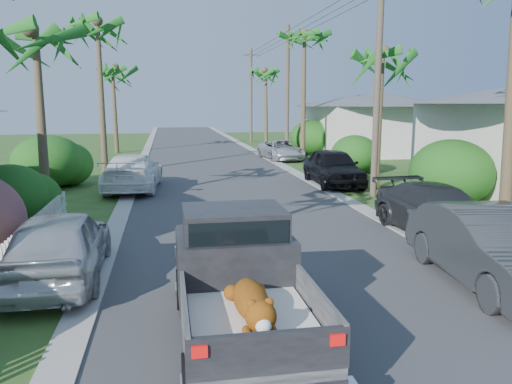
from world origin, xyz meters
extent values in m
plane|color=#314F1D|center=(0.00, 0.00, 0.00)|extent=(120.00, 120.00, 0.00)
cube|color=#38383A|center=(0.00, 25.00, 0.01)|extent=(8.00, 100.00, 0.02)
cube|color=#A5A39E|center=(-4.30, 25.00, 0.03)|extent=(0.60, 100.00, 0.06)
cube|color=#A5A39E|center=(4.30, 25.00, 0.03)|extent=(0.60, 100.00, 0.06)
cylinder|color=black|center=(-2.42, -0.20, 0.38)|extent=(0.28, 0.76, 0.76)
cylinder|color=black|center=(-0.72, -0.20, 0.38)|extent=(0.28, 0.76, 0.76)
cylinder|color=black|center=(-2.42, 3.05, 0.38)|extent=(0.28, 0.76, 0.76)
cylinder|color=black|center=(-0.72, 3.05, 0.38)|extent=(0.28, 0.76, 0.76)
cube|color=slate|center=(-1.57, 0.45, 0.62)|extent=(1.90, 2.40, 0.24)
cube|color=slate|center=(-2.49, 0.45, 1.00)|extent=(0.06, 2.40, 0.55)
cube|color=slate|center=(-0.65, 0.45, 1.00)|extent=(0.06, 2.40, 0.55)
cube|color=black|center=(-1.57, -0.72, 0.98)|extent=(1.92, 0.08, 0.52)
cube|color=red|center=(-2.37, -0.77, 1.10)|extent=(0.18, 0.05, 0.14)
cube|color=red|center=(-0.77, -0.77, 1.10)|extent=(0.18, 0.05, 0.14)
cube|color=black|center=(-1.57, 2.30, 1.05)|extent=(1.94, 1.65, 1.10)
cube|color=black|center=(-1.57, 2.30, 1.78)|extent=(1.70, 1.35, 0.55)
cube|color=black|center=(-1.57, 1.63, 1.75)|extent=(1.60, 0.05, 0.45)
cube|color=black|center=(-1.57, 3.55, 0.90)|extent=(1.94, 1.20, 0.80)
cube|color=white|center=(-1.57, 0.45, 0.82)|extent=(1.70, 2.10, 0.16)
ellipsoid|color=orange|center=(-1.57, 0.55, 1.12)|extent=(0.48, 1.25, 0.43)
sphere|color=orange|center=(-1.57, -0.20, 1.20)|extent=(0.40, 0.40, 0.40)
ellipsoid|color=white|center=(-1.57, 0.55, 1.02)|extent=(0.32, 0.86, 0.18)
imported|color=#303235|center=(3.96, 3.13, 0.82)|extent=(2.16, 5.10, 1.64)
imported|color=#292B2E|center=(5.00, 7.00, 0.73)|extent=(2.34, 5.11, 1.45)
imported|color=black|center=(5.00, 16.31, 0.85)|extent=(2.16, 5.05, 1.70)
imported|color=silver|center=(5.00, 27.22, 0.67)|extent=(2.60, 4.99, 1.34)
imported|color=silver|center=(-5.00, 5.04, 0.79)|extent=(1.98, 4.68, 1.58)
imported|color=white|center=(-4.17, 16.52, 0.80)|extent=(2.66, 5.68, 1.60)
cone|color=brown|center=(-6.80, 12.00, 3.10)|extent=(0.36, 0.61, 6.21)
cone|color=brown|center=(-6.00, 22.00, 4.00)|extent=(0.36, 0.36, 8.00)
cone|color=brown|center=(-6.50, 34.00, 3.25)|extent=(0.36, 0.75, 6.51)
cone|color=brown|center=(6.30, 6.00, 3.75)|extent=(0.36, 0.73, 7.51)
cone|color=brown|center=(6.60, 15.00, 3.00)|extent=(0.36, 0.54, 6.01)
cone|color=brown|center=(6.20, 26.00, 4.10)|extent=(0.36, 0.36, 8.20)
cone|color=brown|center=(6.50, 40.00, 3.40)|extent=(0.36, 0.63, 6.81)
ellipsoid|color=#184814|center=(-7.40, 10.00, 1.00)|extent=(2.40, 2.64, 2.00)
ellipsoid|color=#184814|center=(-8.00, 18.00, 1.20)|extent=(3.20, 3.52, 2.40)
ellipsoid|color=#184814|center=(7.80, 11.00, 1.25)|extent=(3.00, 3.30, 2.50)
ellipsoid|color=#184814|center=(7.50, 20.00, 1.05)|extent=(2.60, 2.86, 2.10)
ellipsoid|color=#184814|center=(8.00, 30.00, 1.30)|extent=(3.20, 3.52, 2.60)
cube|color=white|center=(-6.00, 5.50, 0.50)|extent=(0.10, 11.00, 1.00)
cube|color=silver|center=(13.00, 30.00, 1.80)|extent=(9.00, 8.00, 3.60)
cone|color=#595B60|center=(13.00, 30.00, 4.10)|extent=(6.48, 6.48, 1.00)
cylinder|color=brown|center=(5.60, 13.00, 4.50)|extent=(0.26, 0.26, 9.00)
cylinder|color=brown|center=(5.60, 28.00, 4.50)|extent=(0.26, 0.26, 9.00)
cube|color=brown|center=(5.60, 28.00, 8.40)|extent=(1.60, 0.10, 0.10)
cylinder|color=brown|center=(5.60, 43.00, 4.50)|extent=(0.26, 0.26, 9.00)
cube|color=brown|center=(5.60, 43.00, 8.40)|extent=(1.60, 0.10, 0.10)
camera|label=1|loc=(-2.66, -5.92, 3.81)|focal=35.00mm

